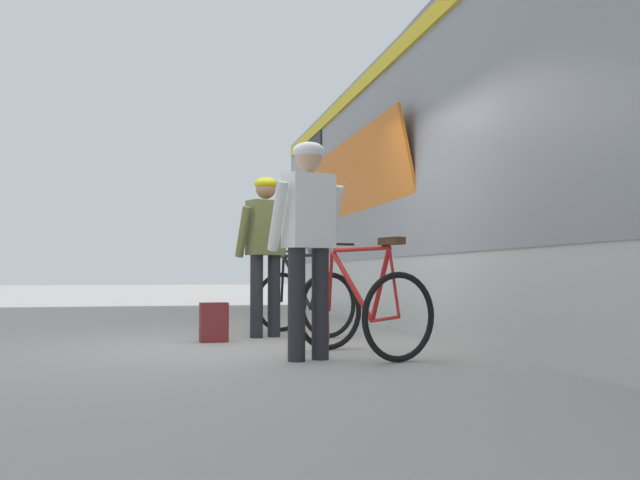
# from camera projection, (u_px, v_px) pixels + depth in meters

# --- Properties ---
(ground_plane) EXTENTS (80.00, 80.00, 0.00)m
(ground_plane) POSITION_uv_depth(u_px,v_px,m) (287.00, 346.00, 6.66)
(ground_plane) COLOR #A09E99
(train_car) EXTENTS (3.21, 17.50, 3.88)m
(train_car) POSITION_uv_depth(u_px,v_px,m) (571.00, 155.00, 7.44)
(train_car) COLOR gray
(train_car) RESTS_ON ground
(cyclist_near_in_white) EXTENTS (0.66, 0.44, 1.76)m
(cyclist_near_in_white) POSITION_uv_depth(u_px,v_px,m) (308.00, 229.00, 5.60)
(cyclist_near_in_white) COLOR #232328
(cyclist_near_in_white) RESTS_ON ground
(cyclist_far_in_olive) EXTENTS (0.66, 0.47, 1.76)m
(cyclist_far_in_olive) POSITION_uv_depth(u_px,v_px,m) (265.00, 241.00, 7.63)
(cyclist_far_in_olive) COLOR #232328
(cyclist_far_in_olive) RESTS_ON ground
(bicycle_near_red) EXTENTS (1.02, 1.24, 0.99)m
(bicycle_near_red) POSITION_uv_depth(u_px,v_px,m) (362.00, 308.00, 5.87)
(bicycle_near_red) COLOR black
(bicycle_near_red) RESTS_ON ground
(bicycle_far_black) EXTENTS (1.04, 1.25, 0.99)m
(bicycle_far_black) POSITION_uv_depth(u_px,v_px,m) (304.00, 299.00, 7.91)
(bicycle_far_black) COLOR black
(bicycle_far_black) RESTS_ON ground
(backpack_on_platform) EXTENTS (0.29, 0.20, 0.40)m
(backpack_on_platform) POSITION_uv_depth(u_px,v_px,m) (214.00, 322.00, 7.06)
(backpack_on_platform) COLOR maroon
(backpack_on_platform) RESTS_ON ground
(water_bottle_near_the_bikes) EXTENTS (0.07, 0.07, 0.21)m
(water_bottle_near_the_bikes) POSITION_uv_depth(u_px,v_px,m) (326.00, 331.00, 7.06)
(water_bottle_near_the_bikes) COLOR red
(water_bottle_near_the_bikes) RESTS_ON ground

